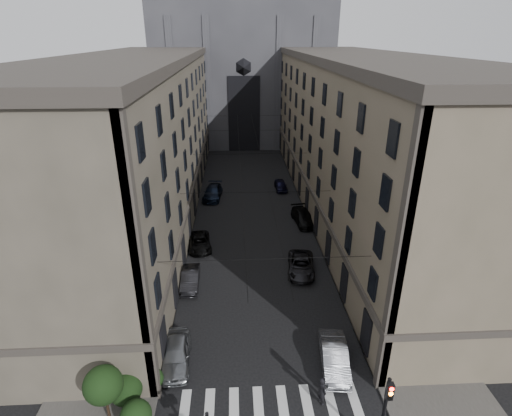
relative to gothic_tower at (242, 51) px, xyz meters
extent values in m
cube|color=#383533|center=(-10.50, -38.96, -17.72)|extent=(7.00, 80.00, 0.15)
cube|color=#383533|center=(10.50, -38.96, -17.72)|extent=(7.00, 80.00, 0.15)
cube|color=beige|center=(0.00, -69.96, -17.79)|extent=(11.00, 3.20, 0.01)
cube|color=#474237|center=(-13.50, -38.96, -8.80)|extent=(13.00, 60.00, 18.00)
cube|color=#38332D|center=(-13.50, -38.96, 0.60)|extent=(13.60, 60.60, 0.90)
cube|color=#38332D|center=(-13.50, -38.96, -13.60)|extent=(13.40, 60.30, 0.50)
cube|color=brown|center=(13.50, -38.96, -8.80)|extent=(13.00, 60.00, 18.00)
cube|color=#38332D|center=(13.50, -38.96, 0.60)|extent=(13.60, 60.60, 0.90)
cube|color=#38332D|center=(13.50, -38.96, -13.60)|extent=(13.40, 60.30, 0.50)
cube|color=#2D2D33|center=(0.00, 0.04, -2.80)|extent=(34.00, 22.00, 30.00)
cube|color=black|center=(0.00, -11.01, -10.80)|extent=(6.00, 0.30, 14.00)
cylinder|color=black|center=(5.60, -72.96, -15.20)|extent=(0.20, 0.20, 5.20)
cube|color=black|center=(5.60, -73.18, -13.20)|extent=(0.34, 0.30, 1.00)
cylinder|color=#FF0C07|center=(5.60, -73.34, -12.88)|extent=(0.22, 0.05, 0.22)
cylinder|color=orange|center=(5.60, -73.34, -13.20)|extent=(0.22, 0.05, 0.22)
cylinder|color=black|center=(5.60, -73.34, -13.52)|extent=(0.22, 0.05, 0.22)
sphere|color=black|center=(-7.80, -70.96, -16.75)|extent=(1.80, 1.80, 1.80)
sphere|color=black|center=(-8.80, -69.16, -16.65)|extent=(2.00, 2.00, 2.00)
sphere|color=black|center=(-7.40, -68.16, -16.95)|extent=(1.40, 1.40, 1.40)
cylinder|color=black|center=(-9.50, -70.46, -16.45)|extent=(0.16, 0.16, 2.40)
sphere|color=black|center=(-9.50, -70.46, -14.85)|extent=(2.20, 2.20, 2.20)
cylinder|color=black|center=(0.00, -64.96, -10.30)|extent=(14.00, 0.03, 0.03)
cylinder|color=black|center=(0.00, -52.96, -10.30)|extent=(14.00, 0.03, 0.03)
cylinder|color=black|center=(0.00, -39.96, -10.30)|extent=(14.00, 0.03, 0.03)
cylinder|color=black|center=(0.00, -26.96, -10.30)|extent=(14.00, 0.03, 0.03)
cylinder|color=black|center=(0.00, -14.96, -10.30)|extent=(14.00, 0.03, 0.03)
cylinder|color=black|center=(-1.30, -38.96, -10.70)|extent=(0.03, 60.00, 0.03)
cylinder|color=black|center=(1.30, -38.96, -10.70)|extent=(0.03, 60.00, 0.03)
imported|color=slate|center=(-6.20, -66.02, -16.98)|extent=(2.17, 4.88, 1.63)
imported|color=black|center=(-6.13, -56.74, -17.07)|extent=(1.62, 4.46, 1.46)
imported|color=black|center=(-5.79, -49.78, -17.13)|extent=(2.85, 5.09, 1.34)
imported|color=black|center=(-5.07, -35.62, -16.98)|extent=(2.82, 5.84, 1.64)
imported|color=gray|center=(4.59, -66.90, -16.98)|extent=(2.25, 5.10, 1.63)
imported|color=black|center=(4.20, -54.95, -17.07)|extent=(3.10, 5.54, 1.46)
imported|color=black|center=(6.20, -44.26, -17.03)|extent=(2.82, 5.53, 1.54)
imported|color=black|center=(4.73, -32.90, -17.11)|extent=(1.74, 4.10, 1.38)
imported|color=black|center=(3.14, -69.75, -16.81)|extent=(0.69, 0.84, 1.98)
camera|label=1|loc=(-1.85, -87.36, 3.12)|focal=28.00mm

